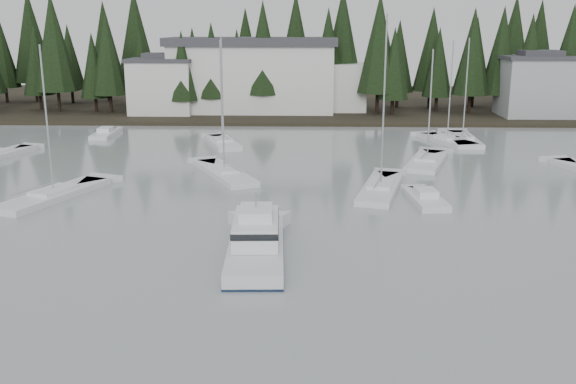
{
  "coord_description": "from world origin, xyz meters",
  "views": [
    {
      "loc": [
        3.39,
        -15.15,
        13.14
      ],
      "look_at": [
        2.11,
        25.65,
        2.5
      ],
      "focal_mm": 40.0,
      "sensor_mm": 36.0,
      "label": 1
    }
  ],
  "objects_px": {
    "cabin_cruiser_center": "(256,245)",
    "sailboat_3": "(427,163)",
    "sailboat_6": "(223,144)",
    "sailboat_7": "(224,175)",
    "runabout_3": "(106,135)",
    "runabout_1": "(426,200)",
    "sailboat_5": "(381,190)",
    "sailboat_10": "(54,197)",
    "sailboat_12": "(462,141)",
    "harbor_inn": "(266,76)",
    "sailboat_1": "(447,142)",
    "house_west": "(162,85)",
    "house_east_a": "(537,85)"
  },
  "relations": [
    {
      "from": "cabin_cruiser_center",
      "to": "runabout_3",
      "type": "relative_size",
      "value": 1.48
    },
    {
      "from": "sailboat_10",
      "to": "runabout_3",
      "type": "bearing_deg",
      "value": 29.56
    },
    {
      "from": "sailboat_5",
      "to": "runabout_1",
      "type": "distance_m",
      "value": 4.53
    },
    {
      "from": "cabin_cruiser_center",
      "to": "sailboat_6",
      "type": "distance_m",
      "value": 36.6
    },
    {
      "from": "runabout_1",
      "to": "cabin_cruiser_center",
      "type": "bearing_deg",
      "value": 129.85
    },
    {
      "from": "house_east_a",
      "to": "sailboat_12",
      "type": "height_order",
      "value": "sailboat_12"
    },
    {
      "from": "sailboat_7",
      "to": "sailboat_1",
      "type": "bearing_deg",
      "value": -79.52
    },
    {
      "from": "sailboat_12",
      "to": "sailboat_10",
      "type": "bearing_deg",
      "value": 127.13
    },
    {
      "from": "sailboat_1",
      "to": "sailboat_5",
      "type": "height_order",
      "value": "sailboat_5"
    },
    {
      "from": "house_east_a",
      "to": "sailboat_5",
      "type": "relative_size",
      "value": 0.73
    },
    {
      "from": "harbor_inn",
      "to": "sailboat_6",
      "type": "bearing_deg",
      "value": -97.28
    },
    {
      "from": "house_east_a",
      "to": "sailboat_12",
      "type": "relative_size",
      "value": 0.86
    },
    {
      "from": "cabin_cruiser_center",
      "to": "sailboat_6",
      "type": "bearing_deg",
      "value": 8.04
    },
    {
      "from": "sailboat_5",
      "to": "sailboat_10",
      "type": "relative_size",
      "value": 1.18
    },
    {
      "from": "harbor_inn",
      "to": "sailboat_1",
      "type": "height_order",
      "value": "sailboat_1"
    },
    {
      "from": "sailboat_5",
      "to": "runabout_3",
      "type": "distance_m",
      "value": 40.44
    },
    {
      "from": "house_west",
      "to": "sailboat_12",
      "type": "bearing_deg",
      "value": -26.43
    },
    {
      "from": "cabin_cruiser_center",
      "to": "sailboat_5",
      "type": "bearing_deg",
      "value": -32.52
    },
    {
      "from": "sailboat_12",
      "to": "runabout_3",
      "type": "distance_m",
      "value": 42.99
    },
    {
      "from": "house_east_a",
      "to": "sailboat_6",
      "type": "xyz_separation_m",
      "value": [
        -42.29,
        -21.73,
        -4.84
      ]
    },
    {
      "from": "harbor_inn",
      "to": "sailboat_12",
      "type": "distance_m",
      "value": 33.99
    },
    {
      "from": "harbor_inn",
      "to": "sailboat_12",
      "type": "height_order",
      "value": "sailboat_12"
    },
    {
      "from": "harbor_inn",
      "to": "runabout_3",
      "type": "relative_size",
      "value": 4.2
    },
    {
      "from": "sailboat_6",
      "to": "sailboat_7",
      "type": "height_order",
      "value": "sailboat_7"
    },
    {
      "from": "house_east_a",
      "to": "sailboat_7",
      "type": "bearing_deg",
      "value": -137.3
    },
    {
      "from": "cabin_cruiser_center",
      "to": "sailboat_3",
      "type": "xyz_separation_m",
      "value": [
        14.66,
        26.4,
        -0.61
      ]
    },
    {
      "from": "cabin_cruiser_center",
      "to": "sailboat_10",
      "type": "height_order",
      "value": "sailboat_10"
    },
    {
      "from": "house_east_a",
      "to": "sailboat_7",
      "type": "relative_size",
      "value": 0.83
    },
    {
      "from": "sailboat_5",
      "to": "sailboat_7",
      "type": "relative_size",
      "value": 1.14
    },
    {
      "from": "sailboat_7",
      "to": "runabout_3",
      "type": "distance_m",
      "value": 27.24
    },
    {
      "from": "sailboat_3",
      "to": "sailboat_7",
      "type": "distance_m",
      "value": 20.02
    },
    {
      "from": "sailboat_10",
      "to": "runabout_3",
      "type": "xyz_separation_m",
      "value": [
        -4.94,
        29.15,
        0.08
      ]
    },
    {
      "from": "sailboat_5",
      "to": "sailboat_7",
      "type": "xyz_separation_m",
      "value": [
        -13.49,
        5.16,
        -0.02
      ]
    },
    {
      "from": "sailboat_1",
      "to": "sailboat_5",
      "type": "bearing_deg",
      "value": 135.15
    },
    {
      "from": "sailboat_3",
      "to": "sailboat_12",
      "type": "relative_size",
      "value": 0.94
    },
    {
      "from": "sailboat_6",
      "to": "runabout_1",
      "type": "relative_size",
      "value": 1.92
    },
    {
      "from": "runabout_1",
      "to": "house_west",
      "type": "bearing_deg",
      "value": 27.7
    },
    {
      "from": "sailboat_7",
      "to": "runabout_1",
      "type": "bearing_deg",
      "value": -143.4
    },
    {
      "from": "runabout_1",
      "to": "sailboat_10",
      "type": "bearing_deg",
      "value": 83.8
    },
    {
      "from": "house_west",
      "to": "sailboat_3",
      "type": "height_order",
      "value": "sailboat_3"
    },
    {
      "from": "runabout_1",
      "to": "runabout_3",
      "type": "relative_size",
      "value": 0.9
    },
    {
      "from": "sailboat_5",
      "to": "sailboat_3",
      "type": "bearing_deg",
      "value": -14.04
    },
    {
      "from": "runabout_1",
      "to": "runabout_3",
      "type": "xyz_separation_m",
      "value": [
        -33.91,
        29.49,
        -0.0
      ]
    },
    {
      "from": "cabin_cruiser_center",
      "to": "sailboat_3",
      "type": "distance_m",
      "value": 30.2
    },
    {
      "from": "sailboat_6",
      "to": "sailboat_12",
      "type": "distance_m",
      "value": 27.92
    },
    {
      "from": "harbor_inn",
      "to": "cabin_cruiser_center",
      "type": "height_order",
      "value": "harbor_inn"
    },
    {
      "from": "harbor_inn",
      "to": "cabin_cruiser_center",
      "type": "bearing_deg",
      "value": -86.89
    },
    {
      "from": "house_west",
      "to": "cabin_cruiser_center",
      "type": "distance_m",
      "value": 61.66
    },
    {
      "from": "cabin_cruiser_center",
      "to": "sailboat_7",
      "type": "relative_size",
      "value": 0.81
    },
    {
      "from": "harbor_inn",
      "to": "sailboat_1",
      "type": "distance_m",
      "value": 33.17
    }
  ]
}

